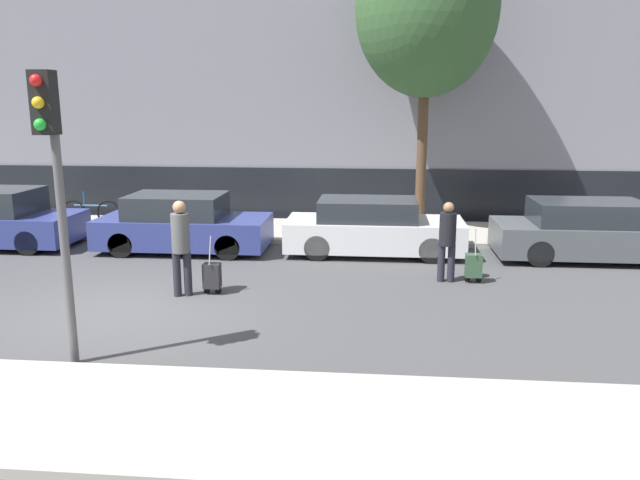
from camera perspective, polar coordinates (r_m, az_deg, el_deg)
ground_plane at (r=11.58m, az=-17.23°, el=-6.18°), size 80.00×80.00×0.00m
sidewalk_near at (r=8.49m, az=-27.16°, el=-13.58°), size 28.00×2.50×0.12m
sidewalk_far at (r=18.00m, az=-8.79°, el=0.99°), size 28.00×3.00×0.12m
building_facade at (r=21.04m, az=-7.14°, el=20.85°), size 28.00×2.15×13.43m
parked_car_1 at (r=15.72m, az=-12.47°, el=1.39°), size 4.14×1.85×1.40m
parked_car_2 at (r=15.07m, az=4.85°, el=1.08°), size 4.24×1.75×1.34m
parked_car_3 at (r=15.81m, az=23.60°, el=0.67°), size 4.51×1.84×1.38m
pedestrian_left at (r=11.92m, az=-12.61°, el=-0.18°), size 0.34×0.34×1.82m
trolley_left at (r=12.10m, az=-9.85°, el=-3.24°), size 0.34×0.29×1.14m
pedestrian_right at (r=12.86m, az=11.57°, el=0.26°), size 0.35×0.34×1.65m
trolley_right at (r=13.04m, az=13.87°, el=-2.29°), size 0.34×0.29×1.13m
traffic_light at (r=8.85m, az=-23.23°, el=6.56°), size 0.28×0.47×3.99m
parked_bicycle at (r=19.29m, az=-20.19°, el=2.43°), size 1.77×0.06×0.96m
bare_tree_near_crossing at (r=17.59m, az=9.74°, el=20.11°), size 3.75×3.75×8.18m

